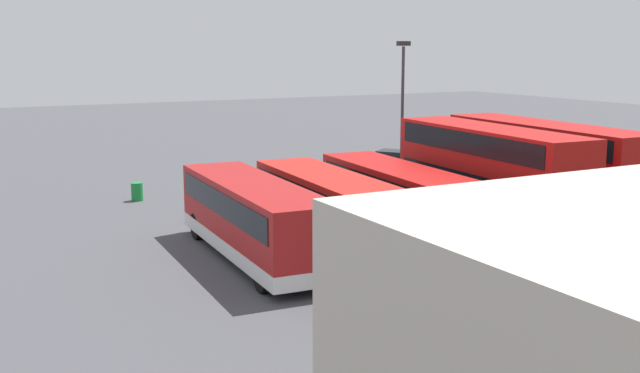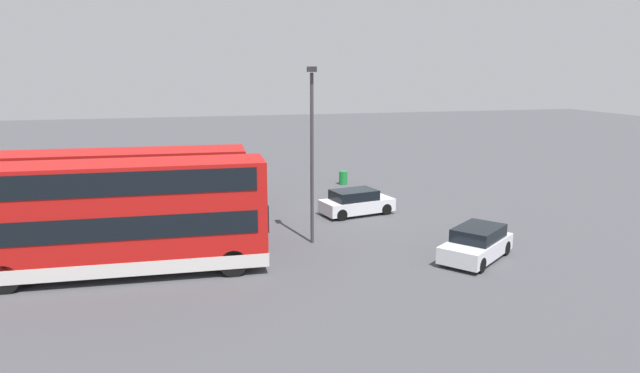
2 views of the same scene
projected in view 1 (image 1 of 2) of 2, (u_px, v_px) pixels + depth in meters
The scene contains 10 objects.
ground_plane at pixel (293, 194), 41.78m from camera, with size 140.00×140.00×0.00m, color #47474C.
bus_double_decker_near_end at pixel (544, 170), 34.54m from camera, with size 3.10×11.29×4.55m.
bus_double_decker_second at pixel (489, 176), 32.91m from camera, with size 3.21×10.82×4.55m.
bus_single_deck_third at pixel (406, 201), 31.73m from camera, with size 3.44×11.42×2.95m.
bus_single_deck_fourth at pixel (340, 213), 29.43m from camera, with size 3.34×11.97×2.95m.
bus_single_deck_fifth at pixel (254, 217), 28.76m from camera, with size 3.21×10.76×2.95m.
car_hatchback_silver at pixel (295, 180), 42.07m from camera, with size 2.58×4.35×1.43m.
car_small_green at pixel (399, 162), 48.33m from camera, with size 3.85×4.27×1.43m.
lamp_post_tall at pixel (402, 107), 40.21m from camera, with size 0.70×0.30×8.20m.
waste_bin_yellow at pixel (137, 192), 39.83m from camera, with size 0.60×0.60×0.95m, color #197F33.
Camera 1 is at (18.05, 36.86, 7.99)m, focal length 42.95 mm.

